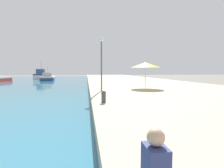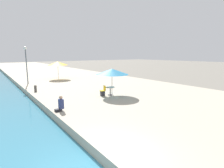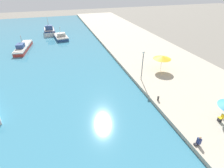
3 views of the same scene
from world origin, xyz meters
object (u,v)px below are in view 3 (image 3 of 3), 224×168
person_at_quay (199,141)px  lamppost (143,61)px  cafe_umbrella_white (162,57)px  fishing_boat_distant (49,31)px  fishing_boat_mid (23,47)px  cafe_chair_left (220,119)px  mooring_bollard (158,98)px  fishing_boat_far (61,36)px

person_at_quay → lamppost: (0.49, 12.91, 2.65)m
cafe_umbrella_white → fishing_boat_distant: bearing=119.2°
fishing_boat_mid → cafe_chair_left: fishing_boat_mid is taller
person_at_quay → mooring_bollard: person_at_quay is taller
fishing_boat_far → person_at_quay: (9.73, -40.55, 0.29)m
mooring_bollard → fishing_boat_far: bearing=106.5°
fishing_boat_far → cafe_chair_left: bearing=-76.8°
mooring_bollard → lamppost: size_ratio=0.14×
fishing_boat_distant → mooring_bollard: 41.10m
cafe_chair_left → fishing_boat_far: bearing=30.6°
fishing_boat_far → cafe_chair_left: 41.24m
fishing_boat_far → lamppost: lamppost is taller
fishing_boat_mid → cafe_chair_left: (22.92, -32.36, 0.15)m
cafe_chair_left → lamppost: lamppost is taller
fishing_boat_far → lamppost: size_ratio=1.49×
fishing_boat_mid → person_at_quay: 38.86m
fishing_boat_distant → fishing_boat_mid: bearing=-118.0°
mooring_bollard → cafe_chair_left: bearing=-51.3°
fishing_boat_mid → cafe_chair_left: 39.66m
cafe_umbrella_white → person_at_quay: size_ratio=2.92×
cafe_chair_left → person_at_quay: 4.85m
cafe_umbrella_white → mooring_bollard: (-4.95, -7.59, -1.95)m
cafe_chair_left → cafe_umbrella_white: bearing=7.9°
cafe_umbrella_white → mooring_bollard: cafe_umbrella_white is taller
fishing_boat_far → cafe_chair_left: size_ratio=7.45×
fishing_boat_mid → mooring_bollard: 32.69m
mooring_bollard → fishing_boat_mid: bearing=124.6°
cafe_umbrella_white → fishing_boat_mid: bearing=140.6°
cafe_umbrella_white → lamppost: (-4.58, -1.96, 0.79)m
cafe_chair_left → person_at_quay: person_at_quay is taller
fishing_boat_mid → fishing_boat_distant: bearing=72.2°
fishing_boat_mid → mooring_bollard: bearing=-47.4°
fishing_boat_far → cafe_chair_left: fishing_boat_far is taller
mooring_bollard → lamppost: 6.27m
fishing_boat_far → mooring_bollard: size_ratio=10.36×
fishing_boat_mid → person_at_quay: size_ratio=9.35×
cafe_umbrella_white → cafe_chair_left: cafe_umbrella_white is taller
mooring_bollard → lamppost: bearing=86.2°
fishing_boat_far → mooring_bollard: fishing_boat_far is taller
cafe_umbrella_white → person_at_quay: bearing=-108.8°
fishing_boat_distant → cafe_umbrella_white: 36.15m
fishing_boat_mid → mooring_bollard: fishing_boat_mid is taller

